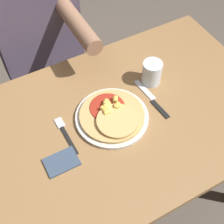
% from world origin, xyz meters
% --- Properties ---
extents(ground_plane, '(8.00, 8.00, 0.00)m').
position_xyz_m(ground_plane, '(0.00, 0.00, 0.00)').
color(ground_plane, brown).
extents(dining_table, '(1.21, 0.77, 0.78)m').
position_xyz_m(dining_table, '(0.00, 0.00, 0.65)').
color(dining_table, olive).
rests_on(dining_table, ground_plane).
extents(plate, '(0.28, 0.28, 0.01)m').
position_xyz_m(plate, '(-0.03, 0.01, 0.78)').
color(plate, beige).
rests_on(plate, dining_table).
extents(pizza, '(0.24, 0.24, 0.04)m').
position_xyz_m(pizza, '(-0.03, 0.01, 0.80)').
color(pizza, tan).
rests_on(pizza, plate).
extents(fork, '(0.03, 0.18, 0.00)m').
position_xyz_m(fork, '(-0.21, 0.04, 0.78)').
color(fork, black).
rests_on(fork, dining_table).
extents(knife, '(0.03, 0.22, 0.00)m').
position_xyz_m(knife, '(0.15, 0.02, 0.78)').
color(knife, black).
rests_on(knife, dining_table).
extents(drinking_glass, '(0.08, 0.08, 0.10)m').
position_xyz_m(drinking_glass, '(0.20, 0.10, 0.83)').
color(drinking_glass, silver).
rests_on(drinking_glass, dining_table).
extents(napkin, '(0.11, 0.08, 0.01)m').
position_xyz_m(napkin, '(-0.27, -0.07, 0.78)').
color(napkin, '#38475B').
rests_on(napkin, dining_table).
extents(person_diner, '(0.38, 0.52, 1.28)m').
position_xyz_m(person_diner, '(-0.10, 0.62, 0.75)').
color(person_diner, '#2D2D38').
rests_on(person_diner, ground_plane).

